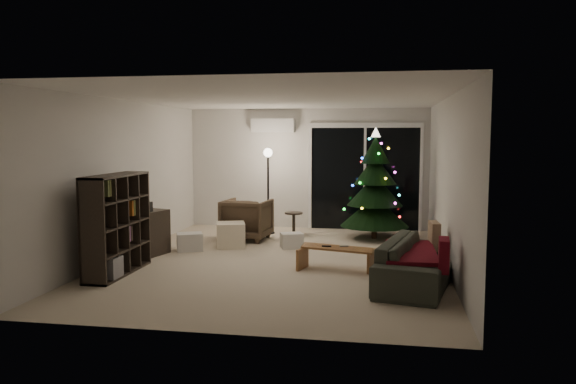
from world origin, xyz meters
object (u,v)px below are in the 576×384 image
Objects in this scene: armchair at (247,219)px; christmas_tree at (375,183)px; bookshelf at (105,224)px; coffee_table at (337,259)px; sofa at (418,262)px; media_cabinet at (137,235)px.

armchair is 0.40× the size of christmas_tree.
christmas_tree is (3.68, 3.38, 0.34)m from bookshelf.
coffee_table is (1.86, -2.12, -0.22)m from armchair.
sofa is (2.97, -2.72, -0.09)m from armchair.
bookshelf is 3.31m from coffee_table.
media_cabinet is 1.37× the size of armchair.
christmas_tree reaches higher than bookshelf.
christmas_tree reaches higher than armchair.
sofa is at bearing -12.49° from bookshelf.
media_cabinet is 1.09× the size of coffee_table.
media_cabinet is 0.57× the size of sofa.
bookshelf reaches higher than sofa.
bookshelf is 1.66× the size of armchair.
bookshelf is 1.32× the size of coffee_table.
christmas_tree is at bearing 94.78° from coffee_table.
bookshelf is at bearing 69.88° from armchair.
media_cabinet reaches higher than coffee_table.
sofa is at bearing -13.26° from coffee_table.
media_cabinet is at bearing 75.86° from bookshelf.
media_cabinet is 4.43m from christmas_tree.
sofa is (4.30, -0.88, -0.07)m from media_cabinet.
media_cabinet reaches higher than sofa.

